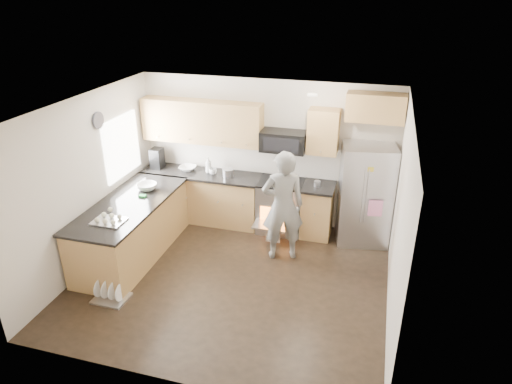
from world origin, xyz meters
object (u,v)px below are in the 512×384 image
(person, at_px, (283,206))
(stove_range, at_px, (281,195))
(dish_rack, at_px, (111,294))
(refrigerator, at_px, (365,195))

(person, bearing_deg, stove_range, -95.60)
(dish_rack, bearing_deg, person, 40.28)
(stove_range, height_order, refrigerator, stove_range)
(refrigerator, bearing_deg, person, -154.13)
(stove_range, distance_m, dish_rack, 3.23)
(person, xyz_separation_m, dish_rack, (-2.05, -1.74, -0.82))
(stove_range, distance_m, person, 0.91)
(refrigerator, relative_size, person, 0.95)
(refrigerator, bearing_deg, stove_range, 170.30)
(stove_range, height_order, dish_rack, stove_range)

